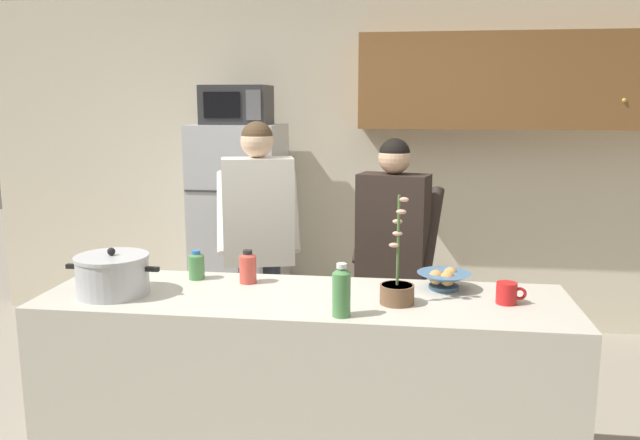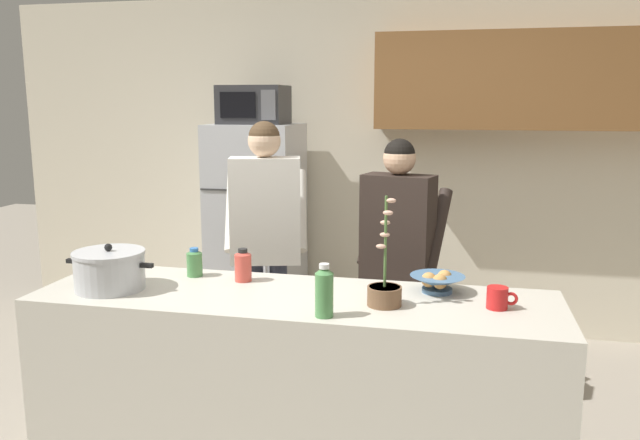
{
  "view_description": "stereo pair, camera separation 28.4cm",
  "coord_description": "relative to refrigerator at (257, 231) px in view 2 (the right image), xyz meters",
  "views": [
    {
      "loc": [
        0.44,
        -2.74,
        1.79
      ],
      "look_at": [
        0.0,
        0.55,
        1.17
      ],
      "focal_mm": 35.54,
      "sensor_mm": 36.0,
      "label": 1
    },
    {
      "loc": [
        0.72,
        -2.69,
        1.79
      ],
      "look_at": [
        0.0,
        0.55,
        1.17
      ],
      "focal_mm": 35.54,
      "sensor_mm": 36.0,
      "label": 2
    }
  ],
  "objects": [
    {
      "name": "back_wall_unit",
      "position": [
        1.04,
        0.4,
        0.62
      ],
      "size": [
        6.0,
        0.48,
        2.6
      ],
      "color": "beige",
      "rests_on": "ground"
    },
    {
      "name": "bottle_near_edge",
      "position": [
        0.98,
        -2.1,
        0.21
      ],
      "size": [
        0.08,
        0.08,
        0.22
      ],
      "color": "#4C8C4C",
      "rests_on": "kitchen_island"
    },
    {
      "name": "refrigerator",
      "position": [
        0.0,
        0.0,
        0.0
      ],
      "size": [
        0.64,
        0.68,
        1.63
      ],
      "color": "#B7BABF",
      "rests_on": "ground"
    },
    {
      "name": "microwave",
      "position": [
        0.0,
        -0.02,
        0.95
      ],
      "size": [
        0.48,
        0.37,
        0.28
      ],
      "color": "#2D2D30",
      "rests_on": "refrigerator"
    },
    {
      "name": "person_by_sink",
      "position": [
        1.17,
        -0.94,
        0.17
      ],
      "size": [
        0.56,
        0.5,
        1.59
      ],
      "color": "#726656",
      "rests_on": "ground"
    },
    {
      "name": "coffee_mug",
      "position": [
        1.68,
        -1.84,
        0.15
      ],
      "size": [
        0.13,
        0.09,
        0.1
      ],
      "color": "red",
      "rests_on": "kitchen_island"
    },
    {
      "name": "kitchen_island",
      "position": [
        0.78,
        -1.85,
        -0.35
      ],
      "size": [
        2.4,
        0.68,
        0.92
      ],
      "primitive_type": "cube",
      "color": "beige",
      "rests_on": "ground"
    },
    {
      "name": "bottle_mid_counter",
      "position": [
        0.21,
        -1.64,
        0.18
      ],
      "size": [
        0.08,
        0.08,
        0.15
      ],
      "color": "#4C8C4C",
      "rests_on": "kitchen_island"
    },
    {
      "name": "bread_bowl",
      "position": [
        1.42,
        -1.66,
        0.16
      ],
      "size": [
        0.25,
        0.25,
        0.1
      ],
      "color": "#4C7299",
      "rests_on": "kitchen_island"
    },
    {
      "name": "cooking_pot",
      "position": [
        -0.09,
        -1.94,
        0.2
      ],
      "size": [
        0.44,
        0.33,
        0.22
      ],
      "color": "silver",
      "rests_on": "kitchen_island"
    },
    {
      "name": "bottle_far_corner",
      "position": [
        0.48,
        -1.68,
        0.19
      ],
      "size": [
        0.08,
        0.08,
        0.16
      ],
      "color": "#D84C3F",
      "rests_on": "kitchen_island"
    },
    {
      "name": "potted_orchid",
      "position": [
        1.21,
        -1.91,
        0.18
      ],
      "size": [
        0.15,
        0.15,
        0.48
      ],
      "color": "brown",
      "rests_on": "kitchen_island"
    },
    {
      "name": "person_near_pot",
      "position": [
        0.35,
        -0.89,
        0.24
      ],
      "size": [
        0.59,
        0.52,
        1.68
      ],
      "color": "#33384C",
      "rests_on": "ground"
    }
  ]
}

